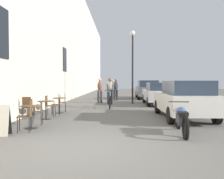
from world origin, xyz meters
TOP-DOWN VIEW (x-y plane):
  - ground_plane at (0.00, 0.00)m, footprint 88.00×88.00m
  - building_facade_left at (-3.45, 14.00)m, footprint 0.54×68.00m
  - cafe_table_near at (-2.09, 2.16)m, footprint 0.64×0.64m
  - cafe_chair_near_toward_street at (-2.16, 2.71)m, footprint 0.44×0.44m
  - cafe_chair_near_toward_wall at (-2.01, 1.61)m, footprint 0.45×0.45m
  - cafe_table_mid at (-2.17, 4.05)m, footprint 0.64×0.64m
  - cafe_chair_mid_toward_street at (-2.25, 4.72)m, footprint 0.40×0.40m
  - cafe_chair_mid_toward_wall at (-2.87, 3.98)m, footprint 0.39×0.39m
  - cafe_table_far at (-2.09, 5.95)m, footprint 0.64×0.64m
  - cafe_chair_far_toward_street at (-2.02, 5.31)m, footprint 0.44×0.44m
  - cafe_chair_far_toward_wall at (-2.17, 6.50)m, footprint 0.46×0.46m
  - sandwich_board_sign at (-2.59, 1.14)m, footprint 0.58×0.41m
  - cyclist_on_bicycle at (0.23, 8.20)m, footprint 0.52×1.76m
  - pedestrian_near at (-0.59, 11.51)m, footprint 0.34×0.24m
  - pedestrian_mid at (0.52, 13.66)m, footprint 0.37×0.28m
  - pedestrian_far at (0.25, 15.68)m, footprint 0.37×0.29m
  - pedestrian_furthest at (0.43, 17.74)m, footprint 0.37×0.28m
  - street_lamp at (1.66, 11.04)m, footprint 0.32×0.32m
  - parked_car_nearest at (3.31, 4.36)m, footprint 1.80×4.26m
  - parked_car_second at (3.25, 10.22)m, footprint 1.73×4.02m
  - parked_car_third at (3.21, 15.74)m, footprint 1.96×4.49m
  - parked_motorcycle at (2.49, 1.54)m, footprint 0.62×2.14m

SIDE VIEW (x-z plane):
  - ground_plane at x=0.00m, z-range 0.00..0.00m
  - parked_motorcycle at x=2.49m, z-range -0.05..0.86m
  - sandwich_board_sign at x=-2.59m, z-range 0.00..0.83m
  - cafe_chair_near_toward_street at x=-2.16m, z-range 0.07..0.96m
  - cafe_chair_near_toward_wall at x=-2.01m, z-range 0.07..0.96m
  - cafe_chair_mid_toward_street at x=-2.25m, z-range 0.07..0.96m
  - cafe_chair_mid_toward_wall at x=-2.87m, z-range 0.07..0.96m
  - cafe_chair_far_toward_street at x=-2.02m, z-range 0.07..0.96m
  - cafe_chair_far_toward_wall at x=-2.17m, z-range 0.07..0.96m
  - cafe_table_near at x=-2.09m, z-range 0.16..0.88m
  - cafe_table_mid at x=-2.17m, z-range 0.16..0.88m
  - cafe_table_far at x=-2.09m, z-range 0.16..0.88m
  - parked_car_second at x=3.25m, z-range 0.03..1.45m
  - parked_car_nearest at x=3.31m, z-range 0.03..1.54m
  - cyclist_on_bicycle at x=0.23m, z-range -0.06..1.68m
  - parked_car_third at x=3.21m, z-range 0.03..1.61m
  - pedestrian_far at x=0.25m, z-range 0.10..1.76m
  - pedestrian_mid at x=0.52m, z-range 0.11..1.81m
  - pedestrian_near at x=-0.59m, z-range 0.11..1.81m
  - pedestrian_furthest at x=0.43m, z-range 0.11..1.86m
  - street_lamp at x=1.66m, z-range 0.66..5.56m
  - building_facade_left at x=-3.45m, z-range 0.00..11.06m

